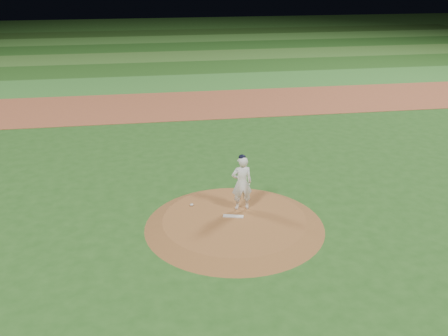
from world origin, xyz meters
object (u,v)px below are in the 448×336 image
at_px(pitchers_mound, 234,222).
at_px(pitcher_on_mound, 242,183).
at_px(pitching_rubber, 233,216).
at_px(rosin_bag, 192,205).

bearing_deg(pitchers_mound, pitcher_on_mound, 61.40).
relative_size(pitching_rubber, pitcher_on_mound, 0.34).
relative_size(pitchers_mound, pitcher_on_mound, 3.00).
xyz_separation_m(pitchers_mound, rosin_bag, (-1.20, 1.08, 0.16)).
distance_m(pitchers_mound, rosin_bag, 1.62).
distance_m(rosin_bag, pitcher_on_mound, 1.83).
bearing_deg(pitchers_mound, pitching_rubber, 96.58).
distance_m(pitchers_mound, pitching_rubber, 0.19).
height_order(pitching_rubber, rosin_bag, rosin_bag).
bearing_deg(pitching_rubber, rosin_bag, 157.36).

